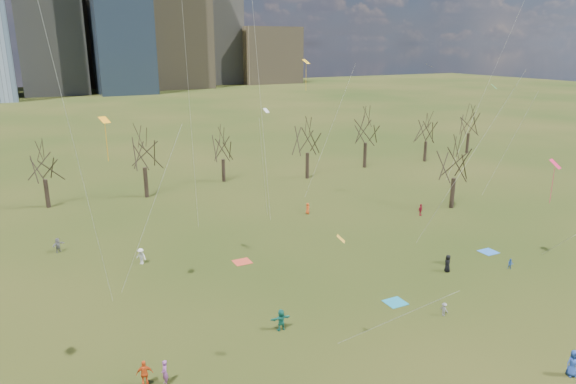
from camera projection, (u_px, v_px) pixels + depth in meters
name	position (u px, v px, depth m)	size (l,w,h in m)	color
ground	(362.00, 324.00, 37.53)	(500.00, 500.00, 0.00)	black
bare_tree_row	(201.00, 151.00, 67.67)	(113.04, 29.80, 9.50)	black
blanket_teal	(395.00, 302.00, 40.68)	(1.60, 1.50, 0.03)	teal
blanket_navy	(488.00, 252.00, 50.58)	(1.60, 1.50, 0.03)	blue
blanket_crimson	(242.00, 262.00, 48.25)	(1.60, 1.50, 0.03)	#C83F28
person_0	(573.00, 363.00, 31.49)	(0.86, 0.56, 1.76)	#24449D
person_3	(444.00, 309.00, 38.61)	(0.68, 0.39, 1.05)	slate
person_4	(145.00, 373.00, 30.58)	(0.99, 0.41, 1.69)	#E75419
person_5	(281.00, 320.00, 36.59)	(1.50, 0.48, 1.62)	#197361
person_6	(448.00, 263.00, 46.00)	(0.79, 0.51, 1.61)	black
person_7	(165.00, 373.00, 30.71)	(0.59, 0.39, 1.61)	#944B96
person_8	(510.00, 264.00, 46.61)	(0.48, 0.38, 1.00)	#234A99
person_9	(141.00, 256.00, 47.62)	(1.00, 0.57, 1.54)	silver
person_10	(421.00, 210.00, 61.17)	(0.83, 0.34, 1.41)	#AD1830
person_11	(58.00, 245.00, 50.38)	(1.35, 0.43, 1.46)	slate
person_12	(308.00, 208.00, 61.76)	(0.66, 0.43, 1.35)	#DA4C18
kites_airborne	(333.00, 107.00, 46.07)	(69.76, 38.15, 34.29)	orange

